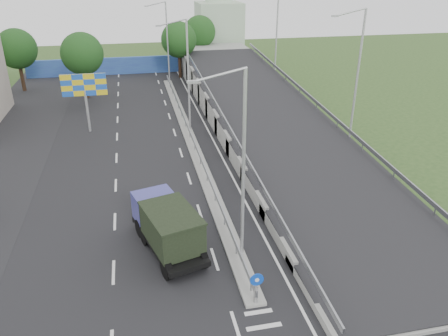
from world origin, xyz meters
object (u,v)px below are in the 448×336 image
object	(u,v)px
sign_bollard	(256,288)
lamp_post_mid	(186,71)
lamp_post_far	(166,38)
dump_truck	(167,225)
billboard	(84,88)
lamp_post_near	(240,159)
church	(219,26)

from	to	relation	value
sign_bollard	lamp_post_mid	bearing A→B (deg)	89.74
lamp_post_far	dump_truck	size ratio (longest dim) A/B	1.53
sign_bollard	billboard	bearing A→B (deg)	109.21
sign_bollard	lamp_post_near	world-z (taller)	lamp_post_near
lamp_post_mid	lamp_post_far	world-z (taller)	same
lamp_post_mid	dump_truck	size ratio (longest dim) A/B	1.53
church	billboard	size ratio (longest dim) A/B	2.51
lamp_post_mid	lamp_post_far	distance (m)	20.00
lamp_post_far	billboard	xyz separation A→B (m)	(-9.11, -18.00, -1.62)
dump_truck	billboard	bearing A→B (deg)	89.43
lamp_post_far	church	xyz separation A→B (m)	(9.89, 14.00, -0.50)
lamp_post_near	church	distance (m)	54.90
lamp_post_near	lamp_post_mid	xyz separation A→B (m)	(0.00, 20.00, 0.00)
lamp_post_near	church	world-z (taller)	church
lamp_post_far	dump_truck	distance (m)	38.83
billboard	dump_truck	world-z (taller)	billboard
lamp_post_near	lamp_post_far	xyz separation A→B (m)	(0.00, 40.00, 0.00)
sign_bollard	billboard	size ratio (longest dim) A/B	0.30
lamp_post_far	billboard	size ratio (longest dim) A/B	1.83
lamp_post_far	church	size ratio (longest dim) A/B	0.73
sign_bollard	lamp_post_far	world-z (taller)	lamp_post_far
sign_bollard	lamp_post_near	bearing A→B (deg)	88.36
lamp_post_mid	dump_truck	distance (m)	19.26
lamp_post_near	sign_bollard	bearing A→B (deg)	-91.64
sign_bollard	lamp_post_mid	world-z (taller)	lamp_post_mid
billboard	lamp_post_mid	bearing A→B (deg)	-12.38
lamp_post_mid	billboard	world-z (taller)	lamp_post_mid
dump_truck	lamp_post_near	bearing A→B (deg)	-39.06
lamp_post_far	billboard	bearing A→B (deg)	-116.84
sign_bollard	lamp_post_far	distance (m)	44.08
billboard	church	bearing A→B (deg)	59.30
lamp_post_mid	church	xyz separation A→B (m)	(9.89, 34.00, -0.50)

